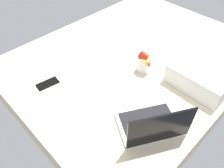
{
  "coord_description": "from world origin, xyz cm",
  "views": [
    {
      "loc": [
        104.49,
        80.94,
        118.35
      ],
      "look_at": [
        38.74,
        13.68,
        24.0
      ],
      "focal_mm": 35.2,
      "sensor_mm": 36.0,
      "label": 1
    }
  ],
  "objects_px": {
    "cell_phone": "(48,84)",
    "pillow": "(210,67)",
    "laptop": "(152,125)",
    "snack_cup": "(144,63)"
  },
  "relations": [
    {
      "from": "cell_phone",
      "to": "pillow",
      "type": "height_order",
      "value": "pillow"
    },
    {
      "from": "cell_phone",
      "to": "pillow",
      "type": "xyz_separation_m",
      "value": [
        -0.82,
        0.68,
        0.06
      ]
    },
    {
      "from": "laptop",
      "to": "snack_cup",
      "type": "relative_size",
      "value": 2.58
    },
    {
      "from": "cell_phone",
      "to": "pillow",
      "type": "bearing_deg",
      "value": 58.84
    },
    {
      "from": "laptop",
      "to": "cell_phone",
      "type": "distance_m",
      "value": 0.71
    },
    {
      "from": "laptop",
      "to": "cell_phone",
      "type": "xyz_separation_m",
      "value": [
        0.2,
        -0.68,
        -0.04
      ]
    },
    {
      "from": "laptop",
      "to": "pillow",
      "type": "distance_m",
      "value": 0.61
    },
    {
      "from": "laptop",
      "to": "snack_cup",
      "type": "xyz_separation_m",
      "value": [
        -0.34,
        -0.34,
        0.02
      ]
    },
    {
      "from": "laptop",
      "to": "snack_cup",
      "type": "bearing_deg",
      "value": -105.84
    },
    {
      "from": "cell_phone",
      "to": "pillow",
      "type": "distance_m",
      "value": 1.06
    }
  ]
}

